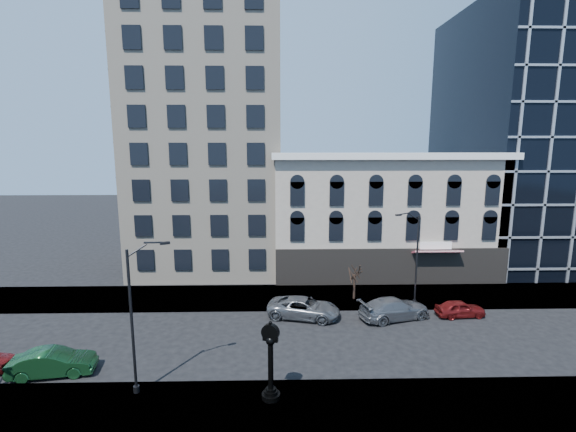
{
  "coord_description": "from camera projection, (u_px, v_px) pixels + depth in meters",
  "views": [
    {
      "loc": [
        1.29,
        -26.72,
        13.53
      ],
      "look_at": [
        2.0,
        4.0,
        8.0
      ],
      "focal_mm": 26.0,
      "sensor_mm": 36.0,
      "label": 1
    }
  ],
  "objects": [
    {
      "name": "car_far_c",
      "position": [
        460.0,
        309.0,
        32.53
      ],
      "size": [
        3.88,
        1.82,
        1.28
      ],
      "primitive_type": "imported",
      "rotation": [
        0.0,
        0.0,
        1.65
      ],
      "color": "maroon",
      "rests_on": "ground"
    },
    {
      "name": "street_lamp_far",
      "position": [
        412.0,
        234.0,
        33.59
      ],
      "size": [
        2.02,
        0.75,
        7.96
      ],
      "rotation": [
        0.0,
        0.0,
        3.41
      ],
      "color": "black",
      "rests_on": "sidewalk_far"
    },
    {
      "name": "sidewalk_far",
      "position": [
        264.0,
        297.0,
        36.52
      ],
      "size": [
        160.0,
        6.0,
        0.12
      ],
      "primitive_type": "cube",
      "color": "gray",
      "rests_on": "ground"
    },
    {
      "name": "bare_tree_far",
      "position": [
        355.0,
        269.0,
        35.61
      ],
      "size": [
        2.01,
        2.01,
        3.46
      ],
      "color": "black",
      "rests_on": "sidewalk_far"
    },
    {
      "name": "victorian_row",
      "position": [
        381.0,
        214.0,
        43.5
      ],
      "size": [
        22.6,
        11.19,
        12.5
      ],
      "color": "#B0A291",
      "rests_on": "ground"
    },
    {
      "name": "ground",
      "position": [
        260.0,
        341.0,
        28.65
      ],
      "size": [
        160.0,
        160.0,
        0.0
      ],
      "primitive_type": "plane",
      "color": "black",
      "rests_on": "ground"
    },
    {
      "name": "car_far_b",
      "position": [
        394.0,
        308.0,
        32.12
      ],
      "size": [
        6.03,
        3.82,
        1.63
      ],
      "primitive_type": "imported",
      "rotation": [
        0.0,
        0.0,
        1.87
      ],
      "color": "#595B60",
      "rests_on": "ground"
    },
    {
      "name": "street_lamp_near",
      "position": [
        141.0,
        278.0,
        21.72
      ],
      "size": [
        2.05,
        1.08,
        8.44
      ],
      "rotation": [
        0.0,
        0.0,
        0.42
      ],
      "color": "black",
      "rests_on": "sidewalk_near"
    },
    {
      "name": "street_clock",
      "position": [
        271.0,
        364.0,
        21.71
      ],
      "size": [
        0.99,
        0.99,
        4.35
      ],
      "rotation": [
        0.0,
        0.0,
        -0.37
      ],
      "color": "black",
      "rests_on": "sidewalk_near"
    },
    {
      "name": "glass_office",
      "position": [
        547.0,
        137.0,
        47.47
      ],
      "size": [
        20.0,
        20.15,
        28.0
      ],
      "color": "black",
      "rests_on": "ground"
    },
    {
      "name": "sidewalk_near",
      "position": [
        253.0,
        415.0,
        20.77
      ],
      "size": [
        160.0,
        6.0,
        0.12
      ],
      "primitive_type": "cube",
      "color": "gray",
      "rests_on": "ground"
    },
    {
      "name": "car_far_a",
      "position": [
        304.0,
        308.0,
        32.33
      ],
      "size": [
        6.03,
        3.81,
        1.55
      ],
      "primitive_type": "imported",
      "rotation": [
        0.0,
        0.0,
        1.33
      ],
      "color": "#595B60",
      "rests_on": "ground"
    },
    {
      "name": "car_near_b",
      "position": [
        53.0,
        363.0,
        24.36
      ],
      "size": [
        4.88,
        2.37,
        1.54
      ],
      "primitive_type": "imported",
      "rotation": [
        0.0,
        0.0,
        1.74
      ],
      "color": "#143F1E",
      "rests_on": "ground"
    },
    {
      "name": "cream_tower",
      "position": [
        207.0,
        85.0,
        43.67
      ],
      "size": [
        15.9,
        15.4,
        42.5
      ],
      "color": "beige",
      "rests_on": "ground"
    }
  ]
}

